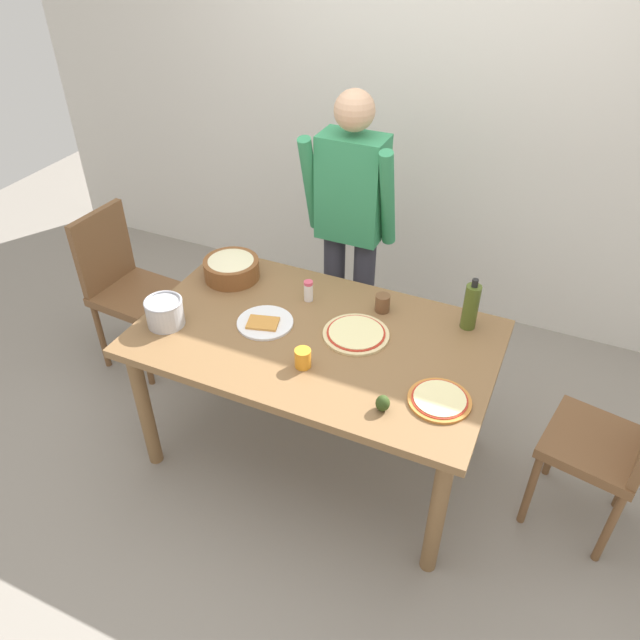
# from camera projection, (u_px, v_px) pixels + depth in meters

# --- Properties ---
(ground) EXTENTS (8.00, 8.00, 0.00)m
(ground) POSITION_uv_depth(u_px,v_px,m) (316.00, 449.00, 3.21)
(ground) COLOR gray
(wall_back) EXTENTS (5.60, 0.10, 2.60)m
(wall_back) POSITION_uv_depth(u_px,v_px,m) (429.00, 109.00, 3.59)
(wall_back) COLOR silver
(wall_back) RESTS_ON ground
(dining_table) EXTENTS (1.60, 0.96, 0.76)m
(dining_table) POSITION_uv_depth(u_px,v_px,m) (316.00, 351.00, 2.81)
(dining_table) COLOR brown
(dining_table) RESTS_ON ground
(person_cook) EXTENTS (0.49, 0.25, 1.62)m
(person_cook) POSITION_uv_depth(u_px,v_px,m) (351.00, 221.00, 3.24)
(person_cook) COLOR #2D2D38
(person_cook) RESTS_ON ground
(chair_wooden_left) EXTENTS (0.43, 0.43, 0.95)m
(chair_wooden_left) POSITION_uv_depth(u_px,v_px,m) (124.00, 281.00, 3.50)
(chair_wooden_left) COLOR brown
(chair_wooden_left) RESTS_ON ground
(chair_wooden_right) EXTENTS (0.47, 0.47, 0.95)m
(chair_wooden_right) POSITION_uv_depth(u_px,v_px,m) (617.00, 441.00, 2.54)
(chair_wooden_right) COLOR brown
(chair_wooden_right) RESTS_ON ground
(pizza_raw_on_board) EXTENTS (0.30, 0.30, 0.02)m
(pizza_raw_on_board) POSITION_uv_depth(u_px,v_px,m) (356.00, 334.00, 2.74)
(pizza_raw_on_board) COLOR beige
(pizza_raw_on_board) RESTS_ON dining_table
(pizza_cooked_on_tray) EXTENTS (0.25, 0.25, 0.02)m
(pizza_cooked_on_tray) POSITION_uv_depth(u_px,v_px,m) (440.00, 400.00, 2.41)
(pizza_cooked_on_tray) COLOR #C67A33
(pizza_cooked_on_tray) RESTS_ON dining_table
(plate_with_slice) EXTENTS (0.26, 0.26, 0.02)m
(plate_with_slice) POSITION_uv_depth(u_px,v_px,m) (265.00, 323.00, 2.81)
(plate_with_slice) COLOR white
(plate_with_slice) RESTS_ON dining_table
(popcorn_bowl) EXTENTS (0.28, 0.28, 0.11)m
(popcorn_bowl) POSITION_uv_depth(u_px,v_px,m) (231.00, 267.00, 3.10)
(popcorn_bowl) COLOR brown
(popcorn_bowl) RESTS_ON dining_table
(olive_oil_bottle) EXTENTS (0.07, 0.07, 0.26)m
(olive_oil_bottle) POSITION_uv_depth(u_px,v_px,m) (471.00, 306.00, 2.73)
(olive_oil_bottle) COLOR #47561E
(olive_oil_bottle) RESTS_ON dining_table
(steel_pot) EXTENTS (0.17, 0.17, 0.13)m
(steel_pot) POSITION_uv_depth(u_px,v_px,m) (165.00, 312.00, 2.78)
(steel_pot) COLOR #B7B7BC
(steel_pot) RESTS_ON dining_table
(cup_orange) EXTENTS (0.07, 0.07, 0.08)m
(cup_orange) POSITION_uv_depth(u_px,v_px,m) (303.00, 358.00, 2.56)
(cup_orange) COLOR orange
(cup_orange) RESTS_ON dining_table
(cup_small_brown) EXTENTS (0.07, 0.07, 0.08)m
(cup_small_brown) POSITION_uv_depth(u_px,v_px,m) (383.00, 303.00, 2.88)
(cup_small_brown) COLOR brown
(cup_small_brown) RESTS_ON dining_table
(salt_shaker) EXTENTS (0.04, 0.04, 0.11)m
(salt_shaker) POSITION_uv_depth(u_px,v_px,m) (308.00, 291.00, 2.94)
(salt_shaker) COLOR white
(salt_shaker) RESTS_ON dining_table
(avocado) EXTENTS (0.06, 0.06, 0.07)m
(avocado) POSITION_uv_depth(u_px,v_px,m) (383.00, 403.00, 2.36)
(avocado) COLOR #2D4219
(avocado) RESTS_ON dining_table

